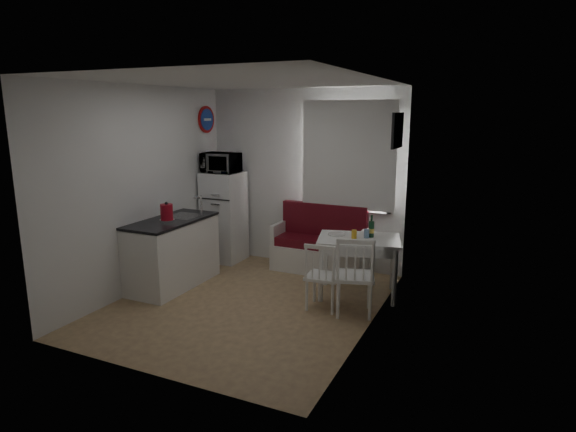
{
  "coord_description": "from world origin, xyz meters",
  "views": [
    {
      "loc": [
        2.72,
        -4.75,
        2.28
      ],
      "look_at": [
        0.31,
        0.5,
        1.01
      ],
      "focal_mm": 30.0,
      "sensor_mm": 36.0,
      "label": 1
    }
  ],
  "objects_px": {
    "dining_table": "(359,244)",
    "chair_left": "(321,270)",
    "chair_right": "(352,268)",
    "kettle": "(167,212)",
    "wine_bottle": "(371,226)",
    "fridge": "(224,217)",
    "microwave": "(221,163)",
    "kitchen_counter": "(173,252)",
    "bench": "(320,250)"
  },
  "relations": [
    {
      "from": "bench",
      "to": "microwave",
      "type": "bearing_deg",
      "value": -174.01
    },
    {
      "from": "dining_table",
      "to": "wine_bottle",
      "type": "bearing_deg",
      "value": 24.42
    },
    {
      "from": "bench",
      "to": "fridge",
      "type": "distance_m",
      "value": 1.58
    },
    {
      "from": "fridge",
      "to": "wine_bottle",
      "type": "height_order",
      "value": "fridge"
    },
    {
      "from": "kettle",
      "to": "wine_bottle",
      "type": "height_order",
      "value": "kettle"
    },
    {
      "from": "dining_table",
      "to": "chair_left",
      "type": "bearing_deg",
      "value": -125.48
    },
    {
      "from": "dining_table",
      "to": "kettle",
      "type": "relative_size",
      "value": 4.54
    },
    {
      "from": "kitchen_counter",
      "to": "microwave",
      "type": "height_order",
      "value": "microwave"
    },
    {
      "from": "kettle",
      "to": "chair_right",
      "type": "bearing_deg",
      "value": 3.69
    },
    {
      "from": "kitchen_counter",
      "to": "wine_bottle",
      "type": "distance_m",
      "value": 2.61
    },
    {
      "from": "kitchen_counter",
      "to": "chair_right",
      "type": "bearing_deg",
      "value": 0.23
    },
    {
      "from": "microwave",
      "to": "kettle",
      "type": "relative_size",
      "value": 2.13
    },
    {
      "from": "microwave",
      "to": "chair_right",
      "type": "bearing_deg",
      "value": -25.99
    },
    {
      "from": "fridge",
      "to": "wine_bottle",
      "type": "bearing_deg",
      "value": -10.92
    },
    {
      "from": "bench",
      "to": "microwave",
      "type": "relative_size",
      "value": 2.53
    },
    {
      "from": "kitchen_counter",
      "to": "chair_left",
      "type": "height_order",
      "value": "kitchen_counter"
    },
    {
      "from": "bench",
      "to": "dining_table",
      "type": "bearing_deg",
      "value": -41.46
    },
    {
      "from": "chair_left",
      "to": "wine_bottle",
      "type": "relative_size",
      "value": 1.55
    },
    {
      "from": "dining_table",
      "to": "chair_left",
      "type": "distance_m",
      "value": 0.72
    },
    {
      "from": "chair_right",
      "to": "kettle",
      "type": "xyz_separation_m",
      "value": [
        -2.4,
        -0.15,
        0.45
      ]
    },
    {
      "from": "kitchen_counter",
      "to": "dining_table",
      "type": "height_order",
      "value": "kitchen_counter"
    },
    {
      "from": "dining_table",
      "to": "chair_right",
      "type": "bearing_deg",
      "value": -94.03
    },
    {
      "from": "microwave",
      "to": "kettle",
      "type": "bearing_deg",
      "value": -88.72
    },
    {
      "from": "chair_right",
      "to": "chair_left",
      "type": "bearing_deg",
      "value": 160.89
    },
    {
      "from": "chair_right",
      "to": "kettle",
      "type": "relative_size",
      "value": 2.16
    },
    {
      "from": "chair_right",
      "to": "wine_bottle",
      "type": "xyz_separation_m",
      "value": [
        0.0,
        0.77,
        0.31
      ]
    },
    {
      "from": "kitchen_counter",
      "to": "chair_right",
      "type": "relative_size",
      "value": 2.44
    },
    {
      "from": "dining_table",
      "to": "microwave",
      "type": "relative_size",
      "value": 2.13
    },
    {
      "from": "dining_table",
      "to": "fridge",
      "type": "height_order",
      "value": "fridge"
    },
    {
      "from": "kitchen_counter",
      "to": "wine_bottle",
      "type": "height_order",
      "value": "kitchen_counter"
    },
    {
      "from": "bench",
      "to": "wine_bottle",
      "type": "height_order",
      "value": "wine_bottle"
    },
    {
      "from": "kettle",
      "to": "chair_left",
      "type": "bearing_deg",
      "value": 4.71
    },
    {
      "from": "chair_left",
      "to": "fridge",
      "type": "bearing_deg",
      "value": 145.77
    },
    {
      "from": "kitchen_counter",
      "to": "dining_table",
      "type": "distance_m",
      "value": 2.43
    },
    {
      "from": "chair_right",
      "to": "bench",
      "type": "bearing_deg",
      "value": 106.35
    },
    {
      "from": "dining_table",
      "to": "chair_left",
      "type": "height_order",
      "value": "chair_left"
    },
    {
      "from": "microwave",
      "to": "kettle",
      "type": "height_order",
      "value": "microwave"
    },
    {
      "from": "kitchen_counter",
      "to": "chair_right",
      "type": "xyz_separation_m",
      "value": [
        2.45,
        0.01,
        0.12
      ]
    },
    {
      "from": "fridge",
      "to": "chair_left",
      "type": "bearing_deg",
      "value": -30.72
    },
    {
      "from": "dining_table",
      "to": "microwave",
      "type": "height_order",
      "value": "microwave"
    },
    {
      "from": "kitchen_counter",
      "to": "chair_left",
      "type": "xyz_separation_m",
      "value": [
        2.08,
        0.02,
        0.05
      ]
    },
    {
      "from": "chair_right",
      "to": "wine_bottle",
      "type": "relative_size",
      "value": 1.92
    },
    {
      "from": "bench",
      "to": "kettle",
      "type": "height_order",
      "value": "kettle"
    },
    {
      "from": "chair_right",
      "to": "microwave",
      "type": "distance_m",
      "value": 2.86
    },
    {
      "from": "dining_table",
      "to": "wine_bottle",
      "type": "relative_size",
      "value": 4.04
    },
    {
      "from": "wine_bottle",
      "to": "fridge",
      "type": "bearing_deg",
      "value": 169.08
    },
    {
      "from": "dining_table",
      "to": "bench",
      "type": "bearing_deg",
      "value": 123.99
    },
    {
      "from": "chair_left",
      "to": "wine_bottle",
      "type": "bearing_deg",
      "value": 60.12
    },
    {
      "from": "dining_table",
      "to": "fridge",
      "type": "relative_size",
      "value": 0.83
    },
    {
      "from": "kettle",
      "to": "wine_bottle",
      "type": "xyz_separation_m",
      "value": [
        2.4,
        0.92,
        -0.14
      ]
    }
  ]
}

